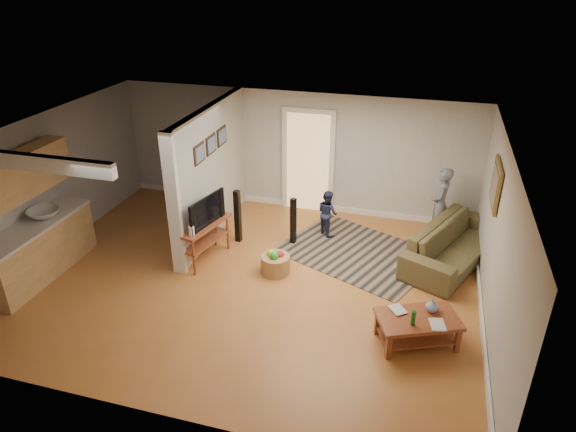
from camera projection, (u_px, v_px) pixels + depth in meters
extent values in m
plane|color=#996727|center=(248.00, 279.00, 8.65)|extent=(7.50, 7.50, 0.00)
cube|color=#A2A09B|center=(295.00, 151.00, 10.67)|extent=(7.50, 0.04, 2.50)
cube|color=#A2A09B|center=(45.00, 187.00, 9.00)|extent=(0.04, 6.00, 2.50)
cube|color=#A2A09B|center=(498.00, 245.00, 7.18)|extent=(0.04, 6.00, 2.50)
cube|color=white|center=(243.00, 136.00, 7.53)|extent=(7.50, 6.00, 0.04)
cube|color=#A2A09B|center=(212.00, 172.00, 9.63)|extent=(0.15, 3.10, 2.50)
cube|color=white|center=(174.00, 206.00, 8.29)|extent=(0.22, 0.10, 2.50)
cube|color=white|center=(294.00, 204.00, 11.18)|extent=(7.50, 0.04, 0.12)
cube|color=white|center=(481.00, 313.00, 7.72)|extent=(0.04, 6.00, 0.12)
cube|color=#D8B272|center=(308.00, 163.00, 10.63)|extent=(0.90, 0.06, 2.10)
cube|color=#A5894C|center=(39.00, 251.00, 8.59)|extent=(0.60, 2.20, 0.90)
cube|color=beige|center=(32.00, 226.00, 8.38)|extent=(0.64, 2.24, 0.05)
cube|color=#A5894C|center=(19.00, 176.00, 7.99)|extent=(0.35, 2.00, 0.70)
imported|color=silver|center=(44.00, 217.00, 8.63)|extent=(0.54, 0.54, 0.19)
cube|color=black|center=(199.00, 154.00, 8.78)|extent=(0.03, 0.40, 0.34)
cube|color=black|center=(211.00, 145.00, 9.21)|extent=(0.03, 0.40, 0.34)
cube|color=black|center=(222.00, 136.00, 9.64)|extent=(0.03, 0.40, 0.34)
cube|color=olive|center=(496.00, 185.00, 7.82)|extent=(0.04, 0.90, 0.68)
cube|color=black|center=(357.00, 252.00, 9.43)|extent=(3.17, 2.80, 0.01)
imported|color=#3F321F|center=(451.00, 261.00, 9.16)|extent=(1.84, 2.57, 0.70)
cube|color=brown|center=(418.00, 319.00, 7.04)|extent=(1.27, 1.04, 0.06)
cube|color=silver|center=(418.00, 319.00, 7.04)|extent=(0.79, 0.63, 0.02)
cube|color=brown|center=(416.00, 334.00, 7.16)|extent=(1.15, 0.91, 0.03)
cube|color=brown|center=(389.00, 346.00, 6.85)|extent=(0.08, 0.08, 0.41)
cube|color=brown|center=(458.00, 340.00, 6.97)|extent=(0.08, 0.08, 0.41)
cube|color=brown|center=(377.00, 322.00, 7.30)|extent=(0.08, 0.08, 0.41)
cube|color=brown|center=(442.00, 316.00, 7.42)|extent=(0.08, 0.08, 0.41)
imported|color=navy|center=(431.00, 311.00, 7.16)|extent=(0.24, 0.24, 0.19)
cylinder|color=#166018|center=(413.00, 318.00, 6.84)|extent=(0.06, 0.06, 0.22)
imported|color=#998C4C|center=(392.00, 312.00, 7.14)|extent=(0.30, 0.31, 0.02)
imported|color=#66594C|center=(430.00, 325.00, 6.88)|extent=(0.25, 0.31, 0.02)
cube|color=brown|center=(203.00, 225.00, 8.91)|extent=(0.68, 1.22, 0.05)
cube|color=brown|center=(205.00, 241.00, 9.05)|extent=(0.61, 1.11, 0.03)
cylinder|color=brown|center=(180.00, 253.00, 8.74)|extent=(0.05, 0.05, 0.71)
cylinder|color=brown|center=(215.00, 229.00, 9.52)|extent=(0.05, 0.05, 0.71)
cylinder|color=brown|center=(194.00, 257.00, 8.61)|extent=(0.05, 0.05, 0.71)
cylinder|color=brown|center=(228.00, 232.00, 9.39)|extent=(0.05, 0.05, 0.71)
imported|color=black|center=(204.00, 224.00, 8.89)|extent=(0.33, 0.93, 0.53)
cylinder|color=white|center=(192.00, 231.00, 8.48)|extent=(0.10, 0.10, 0.17)
cube|color=black|center=(238.00, 216.00, 9.60)|extent=(0.12, 0.12, 1.04)
cube|color=black|center=(293.00, 221.00, 9.55)|extent=(0.11, 0.11, 0.93)
cylinder|color=olive|center=(275.00, 264.00, 8.76)|extent=(0.50, 0.50, 0.32)
sphere|color=#B4161D|center=(280.00, 255.00, 8.71)|extent=(0.15, 0.15, 0.15)
sphere|color=yellow|center=(271.00, 254.00, 8.72)|extent=(0.15, 0.15, 0.15)
sphere|color=green|center=(274.00, 256.00, 8.62)|extent=(0.15, 0.15, 0.15)
imported|color=slate|center=(435.00, 237.00, 9.94)|extent=(0.38, 0.55, 1.43)
imported|color=#212546|center=(327.00, 233.00, 10.09)|extent=(0.56, 0.56, 0.91)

